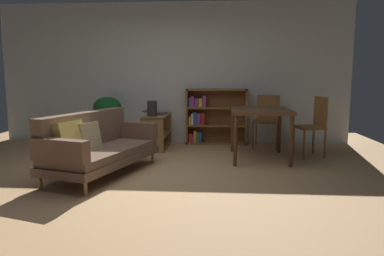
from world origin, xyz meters
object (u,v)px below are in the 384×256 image
at_px(desk_speaker, 152,108).
at_px(fabric_couch, 96,145).
at_px(dining_chair_near, 267,118).
at_px(dining_chair_far, 314,123).
at_px(bookshelf, 212,117).
at_px(media_console, 157,132).
at_px(open_laptop, 156,113).
at_px(dining_table, 260,114).
at_px(potted_floor_plant, 107,114).

bearing_deg(desk_speaker, fabric_couch, -105.11).
distance_m(desk_speaker, dining_chair_near, 2.10).
xyz_separation_m(dining_chair_far, bookshelf, (-1.66, 1.02, -0.02)).
xyz_separation_m(fabric_couch, media_console, (0.49, 1.87, -0.11)).
bearing_deg(dining_chair_near, fabric_couch, -140.42).
relative_size(open_laptop, dining_table, 0.42).
bearing_deg(potted_floor_plant, bookshelf, 6.95).
bearing_deg(bookshelf, desk_speaker, -146.91).
bearing_deg(open_laptop, bookshelf, 15.55).
distance_m(fabric_couch, open_laptop, 2.12).
height_order(desk_speaker, bookshelf, bookshelf).
distance_m(potted_floor_plant, dining_chair_far, 3.72).
bearing_deg(media_console, fabric_couch, -104.80).
bearing_deg(desk_speaker, potted_floor_plant, 155.12).
bearing_deg(potted_floor_plant, fabric_couch, -76.90).
height_order(media_console, bookshelf, bookshelf).
distance_m(dining_table, dining_chair_near, 1.04).
relative_size(desk_speaker, bookshelf, 0.23).
bearing_deg(dining_table, media_console, 155.87).
xyz_separation_m(dining_table, dining_chair_far, (0.90, 0.24, -0.16)).
height_order(media_console, dining_table, dining_table).
xyz_separation_m(fabric_couch, bookshelf, (1.49, 2.35, 0.12)).
bearing_deg(media_console, bookshelf, 25.60).
distance_m(open_laptop, potted_floor_plant, 0.95).
bearing_deg(media_console, desk_speaker, -102.20).
height_order(dining_chair_near, dining_chair_far, dining_chair_far).
bearing_deg(dining_chair_far, desk_speaker, 172.68).
distance_m(dining_chair_near, dining_chair_far, 0.99).
relative_size(dining_table, dining_chair_near, 1.17).
relative_size(fabric_couch, media_console, 1.84).
height_order(potted_floor_plant, dining_chair_near, dining_chair_near).
xyz_separation_m(desk_speaker, dining_table, (1.80, -0.59, -0.03)).
xyz_separation_m(desk_speaker, dining_chair_near, (2.06, 0.40, -0.19)).
bearing_deg(fabric_couch, dining_table, 25.61).
bearing_deg(dining_table, desk_speaker, 161.93).
xyz_separation_m(potted_floor_plant, dining_table, (2.74, -1.02, 0.11)).
bearing_deg(bookshelf, media_console, -154.40).
height_order(media_console, desk_speaker, desk_speaker).
bearing_deg(dining_chair_near, potted_floor_plant, 179.36).
relative_size(open_laptop, dining_chair_near, 0.49).
xyz_separation_m(desk_speaker, dining_chair_far, (2.70, -0.35, -0.19)).
distance_m(open_laptop, desk_speaker, 0.41).
relative_size(open_laptop, desk_speaker, 1.75).
height_order(media_console, dining_chair_near, dining_chair_near).
relative_size(dining_chair_far, bookshelf, 0.84).
distance_m(fabric_couch, media_console, 1.94).
distance_m(open_laptop, bookshelf, 1.08).
distance_m(media_console, open_laptop, 0.38).
bearing_deg(open_laptop, potted_floor_plant, 177.19).
height_order(fabric_couch, desk_speaker, desk_speaker).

